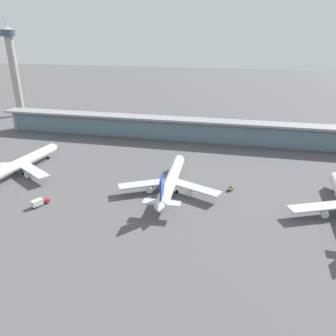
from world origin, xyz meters
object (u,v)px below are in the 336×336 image
at_px(service_truck_mid_apron_olive, 230,189).
at_px(control_tower, 13,66).
at_px(airliner_left_stand, 20,164).
at_px(service_truck_under_wing_red, 39,202).
at_px(airliner_centre_stand, 171,181).
at_px(safety_cone_bravo, 16,189).
at_px(safety_cone_charlie, 17,195).

height_order(service_truck_mid_apron_olive, control_tower, control_tower).
relative_size(airliner_left_stand, service_truck_under_wing_red, 7.99).
distance_m(airliner_centre_stand, control_tower, 203.80).
bearing_deg(safety_cone_bravo, airliner_centre_stand, 12.44).
xyz_separation_m(airliner_centre_stand, control_tower, (-162.29, 117.58, 37.03)).
distance_m(service_truck_under_wing_red, safety_cone_bravo, 22.17).
relative_size(airliner_left_stand, service_truck_mid_apron_olive, 18.36).
bearing_deg(service_truck_under_wing_red, safety_cone_charlie, 158.41).
bearing_deg(safety_cone_bravo, service_truck_mid_apron_olive, 12.79).
bearing_deg(safety_cone_charlie, airliner_left_stand, 122.44).
xyz_separation_m(airliner_left_stand, safety_cone_bravo, (10.28, -18.06, -4.78)).
relative_size(airliner_left_stand, airliner_centre_stand, 1.00).
distance_m(safety_cone_bravo, safety_cone_charlie, 6.69).
bearing_deg(service_truck_under_wing_red, control_tower, 127.84).
height_order(airliner_left_stand, safety_cone_bravo, airliner_left_stand).
distance_m(control_tower, safety_cone_charlie, 173.73).
bearing_deg(control_tower, service_truck_mid_apron_olive, -30.50).
bearing_deg(control_tower, safety_cone_charlie, -54.93).
relative_size(service_truck_mid_apron_olive, control_tower, 0.04).
bearing_deg(airliner_left_stand, safety_cone_charlie, -57.56).
xyz_separation_m(airliner_left_stand, safety_cone_charlie, (14.68, -23.10, -4.78)).
bearing_deg(safety_cone_bravo, airliner_left_stand, 119.65).
bearing_deg(safety_cone_charlie, service_truck_under_wing_red, -21.59).
xyz_separation_m(service_truck_mid_apron_olive, control_tower, (-188.66, 111.14, 41.25)).
height_order(service_truck_under_wing_red, safety_cone_bravo, service_truck_under_wing_red).
height_order(airliner_left_stand, airliner_centre_stand, same).
bearing_deg(airliner_centre_stand, safety_cone_charlie, -162.65).
xyz_separation_m(airliner_centre_stand, service_truck_mid_apron_olive, (26.37, 6.44, -4.22)).
distance_m(service_truck_under_wing_red, service_truck_mid_apron_olive, 83.59).
xyz_separation_m(airliner_left_stand, service_truck_mid_apron_olive, (106.44, 3.77, -4.22)).
bearing_deg(service_truck_mid_apron_olive, safety_cone_charlie, -163.68).
relative_size(control_tower, safety_cone_charlie, 110.62).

